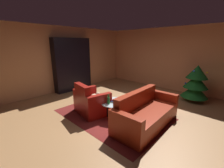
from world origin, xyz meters
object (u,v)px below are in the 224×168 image
at_px(armchair_red, 91,103).
at_px(book_stack_on_table, 115,101).
at_px(couch_red, 146,114).
at_px(bottle_on_table, 109,100).
at_px(decorated_tree, 196,83).
at_px(coffee_table, 115,103).
at_px(bookshelf_unit, 75,65).

distance_m(armchair_red, book_stack_on_table, 0.76).
height_order(couch_red, bottle_on_table, couch_red).
height_order(book_stack_on_table, bottle_on_table, bottle_on_table).
bearing_deg(armchair_red, bottle_on_table, 11.69).
relative_size(armchair_red, book_stack_on_table, 5.23).
distance_m(couch_red, decorated_tree, 2.65).
bearing_deg(book_stack_on_table, decorated_tree, 66.21).
distance_m(couch_red, coffee_table, 0.90).
bearing_deg(bookshelf_unit, bottle_on_table, -16.83).
xyz_separation_m(armchair_red, coffee_table, (0.64, 0.34, 0.07)).
bearing_deg(decorated_tree, armchair_red, -121.36).
distance_m(bookshelf_unit, armchair_red, 2.69).
bearing_deg(armchair_red, couch_red, 19.75).
bearing_deg(couch_red, coffee_table, -167.11).
bearing_deg(coffee_table, book_stack_on_table, -14.33).
relative_size(bottle_on_table, decorated_tree, 0.21).
bearing_deg(couch_red, bookshelf_unit, 172.89).
height_order(coffee_table, decorated_tree, decorated_tree).
bearing_deg(armchair_red, decorated_tree, 58.64).
bearing_deg(bottle_on_table, decorated_tree, 66.66).
xyz_separation_m(bookshelf_unit, book_stack_on_table, (3.04, -0.69, -0.64)).
height_order(book_stack_on_table, decorated_tree, decorated_tree).
xyz_separation_m(book_stack_on_table, bottle_on_table, (-0.06, -0.21, 0.07)).
bearing_deg(decorated_tree, couch_red, -98.71).
relative_size(book_stack_on_table, decorated_tree, 0.17).
xyz_separation_m(coffee_table, decorated_tree, (1.27, 2.79, 0.28)).
xyz_separation_m(bottle_on_table, decorated_tree, (1.30, 3.00, 0.14)).
bearing_deg(coffee_table, couch_red, 12.89).
height_order(couch_red, coffee_table, couch_red).
height_order(coffee_table, book_stack_on_table, book_stack_on_table).
bearing_deg(decorated_tree, bottle_on_table, -113.34).
relative_size(coffee_table, decorated_tree, 0.62).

